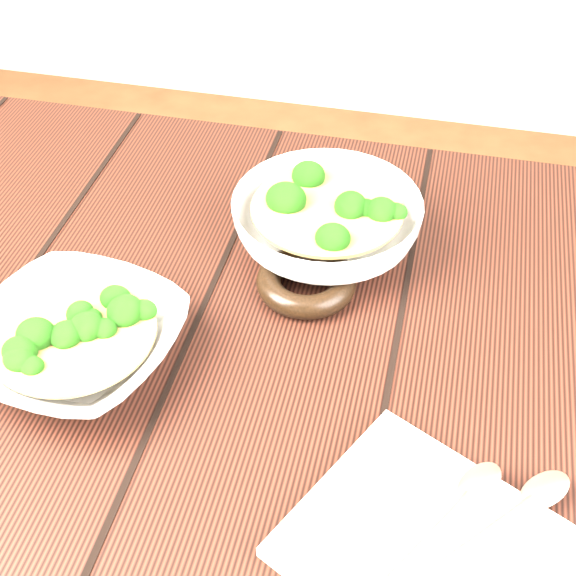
% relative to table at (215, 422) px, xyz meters
% --- Properties ---
extents(table, '(1.20, 0.80, 0.75)m').
position_rel_table_xyz_m(table, '(0.00, 0.00, 0.00)').
color(table, '#37180F').
rests_on(table, ground).
extents(soup_bowl_front, '(0.23, 0.23, 0.06)m').
position_rel_table_xyz_m(soup_bowl_front, '(-0.11, -0.04, 0.15)').
color(soup_bowl_front, silver).
rests_on(soup_bowl_front, table).
extents(soup_bowl_back, '(0.21, 0.21, 0.07)m').
position_rel_table_xyz_m(soup_bowl_back, '(0.08, 0.17, 0.15)').
color(soup_bowl_back, silver).
rests_on(soup_bowl_back, table).
extents(trivet, '(0.12, 0.12, 0.03)m').
position_rel_table_xyz_m(trivet, '(0.08, 0.10, 0.13)').
color(trivet, black).
rests_on(trivet, table).
extents(napkin, '(0.27, 0.25, 0.01)m').
position_rel_table_xyz_m(napkin, '(0.24, -0.17, 0.13)').
color(napkin, beige).
rests_on(napkin, table).
extents(spoon_left, '(0.11, 0.16, 0.01)m').
position_rel_table_xyz_m(spoon_left, '(0.25, -0.14, 0.13)').
color(spoon_left, '#9C9889').
rests_on(spoon_left, napkin).
extents(spoon_right, '(0.13, 0.14, 0.01)m').
position_rel_table_xyz_m(spoon_right, '(0.29, -0.13, 0.13)').
color(spoon_right, '#9C9889').
rests_on(spoon_right, napkin).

